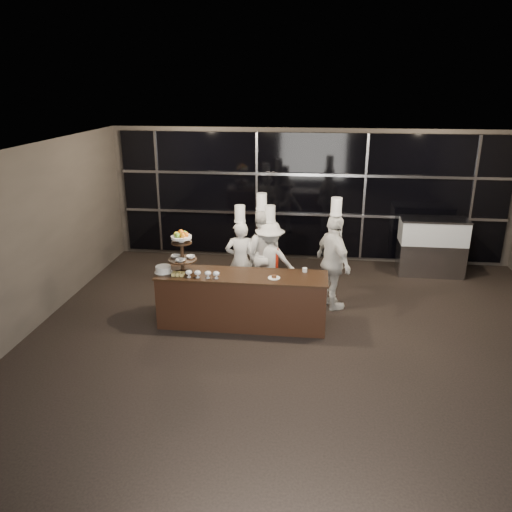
# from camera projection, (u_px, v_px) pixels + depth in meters

# --- Properties ---
(room) EXTENTS (10.00, 10.00, 10.00)m
(room) POSITION_uv_depth(u_px,v_px,m) (304.00, 277.00, 6.58)
(room) COLOR black
(room) RESTS_ON ground
(window_wall) EXTENTS (8.60, 0.10, 2.80)m
(window_wall) POSITION_uv_depth(u_px,v_px,m) (310.00, 196.00, 11.21)
(window_wall) COLOR black
(window_wall) RESTS_ON ground
(buffet_counter) EXTENTS (2.84, 0.74, 0.92)m
(buffet_counter) POSITION_uv_depth(u_px,v_px,m) (242.00, 300.00, 8.42)
(buffet_counter) COLOR black
(buffet_counter) RESTS_ON ground
(display_stand) EXTENTS (0.48, 0.48, 0.74)m
(display_stand) POSITION_uv_depth(u_px,v_px,m) (182.00, 248.00, 8.24)
(display_stand) COLOR black
(display_stand) RESTS_ON buffet_counter
(compotes) EXTENTS (0.57, 0.11, 0.12)m
(compotes) POSITION_uv_depth(u_px,v_px,m) (203.00, 273.00, 8.10)
(compotes) COLOR silver
(compotes) RESTS_ON buffet_counter
(layer_cake) EXTENTS (0.30, 0.30, 0.11)m
(layer_cake) POSITION_uv_depth(u_px,v_px,m) (163.00, 269.00, 8.35)
(layer_cake) COLOR white
(layer_cake) RESTS_ON buffet_counter
(pastry_squares) EXTENTS (0.20, 0.13, 0.05)m
(pastry_squares) POSITION_uv_depth(u_px,v_px,m) (178.00, 274.00, 8.22)
(pastry_squares) COLOR #DAC76A
(pastry_squares) RESTS_ON buffet_counter
(small_plate) EXTENTS (0.20, 0.20, 0.05)m
(small_plate) POSITION_uv_depth(u_px,v_px,m) (274.00, 277.00, 8.11)
(small_plate) COLOR white
(small_plate) RESTS_ON buffet_counter
(chef_cup) EXTENTS (0.08, 0.08, 0.07)m
(chef_cup) POSITION_uv_depth(u_px,v_px,m) (305.00, 270.00, 8.37)
(chef_cup) COLOR white
(chef_cup) RESTS_ON buffet_counter
(display_case) EXTENTS (1.38, 0.60, 1.24)m
(display_case) POSITION_uv_depth(u_px,v_px,m) (432.00, 244.00, 10.59)
(display_case) COLOR #A5A5AA
(display_case) RESTS_ON ground
(chef_a) EXTENTS (0.61, 0.45, 1.84)m
(chef_a) POSITION_uv_depth(u_px,v_px,m) (240.00, 260.00, 9.31)
(chef_a) COLOR silver
(chef_a) RESTS_ON ground
(chef_b) EXTENTS (0.89, 0.72, 2.02)m
(chef_b) POSITION_uv_depth(u_px,v_px,m) (261.00, 253.00, 9.47)
(chef_b) COLOR white
(chef_b) RESTS_ON ground
(chef_c) EXTENTS (1.02, 0.64, 1.81)m
(chef_c) POSITION_uv_depth(u_px,v_px,m) (270.00, 260.00, 9.39)
(chef_c) COLOR silver
(chef_c) RESTS_ON ground
(chef_d) EXTENTS (0.88, 1.11, 2.06)m
(chef_d) POSITION_uv_depth(u_px,v_px,m) (333.00, 262.00, 8.92)
(chef_d) COLOR white
(chef_d) RESTS_ON ground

